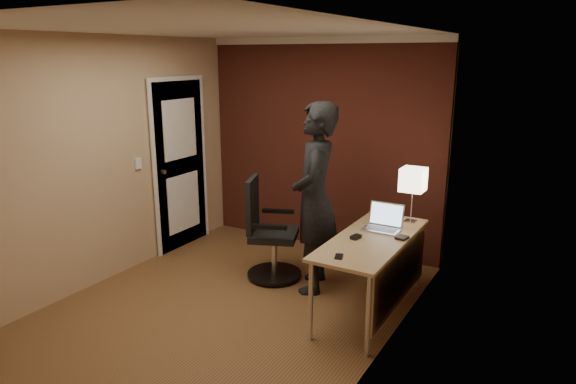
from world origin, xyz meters
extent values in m
plane|color=brown|center=(0.00, 0.00, 0.00)|extent=(4.00, 4.00, 0.00)
plane|color=white|center=(0.00, 0.00, 2.50)|extent=(4.00, 4.00, 0.00)
plane|color=tan|center=(0.00, 2.00, 1.25)|extent=(3.00, 0.00, 3.00)
plane|color=tan|center=(0.00, -2.00, 1.25)|extent=(3.00, 0.00, 3.00)
plane|color=tan|center=(-1.50, 0.00, 1.25)|extent=(0.00, 4.00, 4.00)
plane|color=tan|center=(1.50, 0.00, 1.25)|extent=(0.00, 4.00, 4.00)
cube|color=maroon|center=(0.00, 1.97, 1.25)|extent=(2.98, 0.06, 2.50)
cube|color=silver|center=(0.00, 1.96, 2.46)|extent=(3.00, 0.08, 0.08)
cube|color=silver|center=(-1.46, 0.00, 2.46)|extent=(0.08, 4.00, 0.08)
cube|color=silver|center=(1.46, 0.00, 2.46)|extent=(0.08, 4.00, 0.08)
cube|color=silver|center=(-1.48, 1.10, 1.00)|extent=(0.05, 0.82, 2.02)
cube|color=silver|center=(-1.46, 1.10, 1.00)|extent=(0.02, 0.92, 2.12)
cylinder|color=silver|center=(-1.43, 0.77, 1.00)|extent=(0.05, 0.05, 0.05)
cube|color=silver|center=(-1.49, 0.45, 1.15)|extent=(0.02, 0.08, 0.12)
cube|color=tan|center=(1.18, 0.61, 0.71)|extent=(0.60, 1.50, 0.03)
cube|color=tan|center=(1.46, 0.61, 0.43)|extent=(0.02, 1.38, 0.54)
cylinder|color=silver|center=(0.93, -0.08, 0.35)|extent=(0.04, 0.04, 0.70)
cylinder|color=silver|center=(0.93, 1.30, 0.35)|extent=(0.04, 0.04, 0.70)
cylinder|color=silver|center=(1.43, -0.08, 0.35)|extent=(0.04, 0.04, 0.70)
cylinder|color=silver|center=(1.43, 1.30, 0.35)|extent=(0.04, 0.04, 0.70)
cube|color=silver|center=(1.35, 1.20, 0.74)|extent=(0.11, 0.11, 0.01)
cylinder|color=silver|center=(1.35, 1.20, 0.90)|extent=(0.01, 0.01, 0.30)
cube|color=white|center=(1.35, 1.20, 1.16)|extent=(0.22, 0.22, 0.22)
cube|color=silver|center=(1.19, 0.84, 0.74)|extent=(0.33, 0.23, 0.01)
cube|color=silver|center=(1.19, 0.95, 0.85)|extent=(0.33, 0.06, 0.22)
cube|color=#B2CCF2|center=(1.19, 0.94, 0.85)|extent=(0.30, 0.05, 0.19)
cube|color=gray|center=(1.19, 0.83, 0.75)|extent=(0.28, 0.13, 0.00)
cube|color=black|center=(1.07, 0.50, 0.75)|extent=(0.08, 0.11, 0.03)
cube|color=black|center=(1.11, 0.04, 0.73)|extent=(0.09, 0.13, 0.01)
cube|color=black|center=(1.42, 0.71, 0.74)|extent=(0.11, 0.12, 0.02)
cylinder|color=black|center=(0.03, 0.82, 0.04)|extent=(0.58, 0.58, 0.03)
cylinder|color=silver|center=(0.03, 0.82, 0.26)|extent=(0.06, 0.06, 0.43)
cube|color=black|center=(0.03, 0.82, 0.48)|extent=(0.61, 0.61, 0.07)
cube|color=black|center=(-0.18, 0.74, 0.80)|extent=(0.21, 0.42, 0.56)
cube|color=black|center=(-0.07, 1.07, 0.66)|extent=(0.34, 0.18, 0.04)
cube|color=black|center=(0.12, 0.57, 0.66)|extent=(0.34, 0.18, 0.04)
imported|color=black|center=(0.50, 0.82, 0.94)|extent=(0.67, 0.80, 1.88)
camera|label=1|loc=(2.68, -3.49, 2.30)|focal=32.00mm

